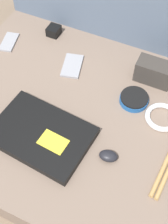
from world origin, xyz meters
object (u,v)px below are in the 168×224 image
at_px(laptop, 41,134).
at_px(computer_mouse, 108,156).
at_px(speaker_puck, 134,99).
at_px(phone_small, 9,42).
at_px(camera_pouch, 154,72).
at_px(charger_brick, 54,31).
at_px(phone_black, 72,66).

bearing_deg(laptop, computer_mouse, 10.06).
bearing_deg(speaker_puck, phone_small, 172.82).
xyz_separation_m(camera_pouch, charger_brick, (-0.46, 0.07, -0.02)).
distance_m(phone_small, charger_brick, 0.19).
bearing_deg(camera_pouch, computer_mouse, -94.01).
height_order(speaker_puck, phone_black, speaker_puck).
bearing_deg(computer_mouse, phone_black, 120.93).
xyz_separation_m(laptop, phone_small, (-0.35, 0.34, -0.01)).
xyz_separation_m(speaker_puck, camera_pouch, (0.03, 0.13, 0.03)).
bearing_deg(phone_black, computer_mouse, -62.41).
relative_size(laptop, speaker_puck, 3.27).
xyz_separation_m(computer_mouse, camera_pouch, (0.03, 0.38, 0.03)).
xyz_separation_m(phone_black, charger_brick, (-0.15, 0.14, 0.01)).
relative_size(phone_small, camera_pouch, 0.88).
relative_size(phone_black, camera_pouch, 0.99).
relative_size(laptop, charger_brick, 6.22).
distance_m(laptop, charger_brick, 0.51).
bearing_deg(phone_black, charger_brick, 123.75).
xyz_separation_m(laptop, phone_black, (-0.05, 0.33, -0.01)).
distance_m(speaker_puck, camera_pouch, 0.13).
bearing_deg(phone_small, laptop, -57.89).
bearing_deg(charger_brick, camera_pouch, -8.66).
bearing_deg(computer_mouse, phone_small, 139.81).
height_order(speaker_puck, charger_brick, charger_brick).
height_order(computer_mouse, phone_small, computer_mouse).
distance_m(speaker_puck, phone_black, 0.28).
relative_size(laptop, phone_small, 2.84).
xyz_separation_m(phone_small, camera_pouch, (0.60, 0.06, 0.04)).
bearing_deg(phone_small, camera_pouch, -8.21).
relative_size(speaker_puck, camera_pouch, 0.76).
relative_size(phone_small, charger_brick, 2.19).
height_order(laptop, computer_mouse, laptop).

